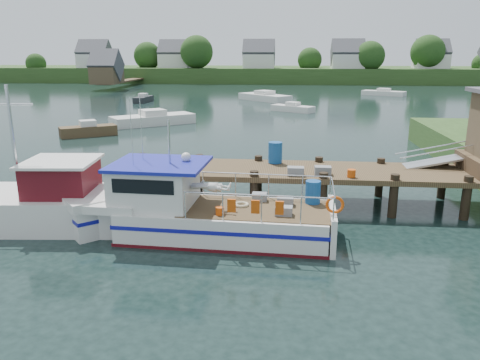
# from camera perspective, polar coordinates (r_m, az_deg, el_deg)

# --- Properties ---
(ground_plane) EXTENTS (160.00, 160.00, 0.00)m
(ground_plane) POSITION_cam_1_polar(r_m,az_deg,el_deg) (18.64, 3.52, -2.73)
(ground_plane) COLOR black
(far_shore) EXTENTS (140.00, 42.55, 9.22)m
(far_shore) POSITION_cam_1_polar(r_m,az_deg,el_deg) (100.17, 5.43, 13.07)
(far_shore) COLOR #2F4D1F
(far_shore) RESTS_ON ground
(dock) EXTENTS (16.60, 3.00, 4.78)m
(dock) POSITION_cam_1_polar(r_m,az_deg,el_deg) (19.02, 23.67, 3.34)
(dock) COLOR #4B3923
(dock) RESTS_ON ground
(lobster_boat) EXTENTS (9.38, 3.09, 4.48)m
(lobster_boat) POSITION_cam_1_polar(r_m,az_deg,el_deg) (15.17, -6.02, -3.81)
(lobster_boat) COLOR silver
(lobster_boat) RESTS_ON ground
(work_boat) EXTENTS (9.10, 3.42, 4.76)m
(work_boat) POSITION_cam_1_polar(r_m,az_deg,el_deg) (17.48, -23.66, -2.65)
(work_boat) COLOR silver
(work_boat) RESTS_ON ground
(moored_rowboat) EXTENTS (3.96, 3.22, 1.13)m
(moored_rowboat) POSITION_cam_1_polar(r_m,az_deg,el_deg) (35.30, -18.01, 5.81)
(moored_rowboat) COLOR #4B3923
(moored_rowboat) RESTS_ON ground
(moored_far) EXTENTS (6.07, 4.51, 0.99)m
(moored_far) POSITION_cam_1_polar(r_m,az_deg,el_deg) (69.57, 17.11, 10.13)
(moored_far) COLOR silver
(moored_far) RESTS_ON ground
(moored_a) EXTENTS (6.76, 5.98, 1.25)m
(moored_a) POSITION_cam_1_polar(r_m,az_deg,el_deg) (39.68, -10.56, 7.32)
(moored_a) COLOR silver
(moored_a) RESTS_ON ground
(moored_b) EXTENTS (4.54, 3.63, 0.98)m
(moored_b) POSITION_cam_1_polar(r_m,az_deg,el_deg) (48.13, 6.43, 8.71)
(moored_b) COLOR silver
(moored_b) RESTS_ON ground
(moored_d) EXTENTS (6.92, 7.07, 1.26)m
(moored_d) POSITION_cam_1_polar(r_m,az_deg,el_deg) (59.14, 3.01, 10.08)
(moored_d) COLOR silver
(moored_d) RESTS_ON ground
(moored_e) EXTENTS (1.51, 3.88, 1.05)m
(moored_e) POSITION_cam_1_polar(r_m,az_deg,el_deg) (58.51, -11.70, 9.66)
(moored_e) COLOR black
(moored_e) RESTS_ON ground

